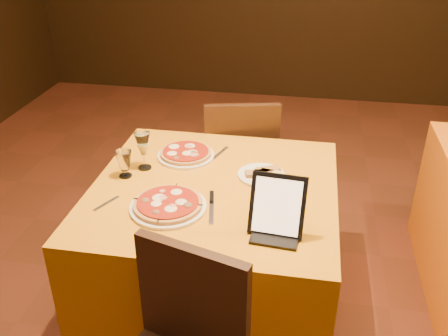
% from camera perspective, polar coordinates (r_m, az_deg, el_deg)
% --- Properties ---
extents(main_table, '(1.10, 1.10, 0.75)m').
position_cam_1_polar(main_table, '(2.47, -1.08, -9.58)').
color(main_table, orange).
rests_on(main_table, floor).
extents(chair_main_far, '(0.47, 0.47, 0.91)m').
position_cam_1_polar(chair_main_far, '(3.09, 1.73, 0.66)').
color(chair_main_far, '#30220F').
rests_on(chair_main_far, floor).
extents(pizza_near, '(0.32, 0.32, 0.03)m').
position_cam_1_polar(pizza_near, '(2.11, -6.42, -4.27)').
color(pizza_near, white).
rests_on(pizza_near, main_table).
extents(pizza_far, '(0.28, 0.28, 0.03)m').
position_cam_1_polar(pizza_far, '(2.51, -4.39, 1.58)').
color(pizza_far, white).
rests_on(pizza_far, main_table).
extents(cutlet_dish, '(0.22, 0.22, 0.03)m').
position_cam_1_polar(cutlet_dish, '(2.34, 4.28, -0.69)').
color(cutlet_dish, white).
rests_on(cutlet_dish, main_table).
extents(wine_glass, '(0.10, 0.10, 0.19)m').
position_cam_1_polar(wine_glass, '(2.39, -9.20, 1.98)').
color(wine_glass, '#F4F58B').
rests_on(wine_glass, main_table).
extents(water_glass, '(0.08, 0.08, 0.13)m').
position_cam_1_polar(water_glass, '(2.35, -11.31, 0.45)').
color(water_glass, white).
rests_on(water_glass, main_table).
extents(tablet, '(0.22, 0.12, 0.24)m').
position_cam_1_polar(tablet, '(1.91, 6.13, -4.26)').
color(tablet, black).
rests_on(tablet, main_table).
extents(knife, '(0.06, 0.23, 0.01)m').
position_cam_1_polar(knife, '(2.10, -1.44, -4.68)').
color(knife, silver).
rests_on(knife, main_table).
extents(fork_near, '(0.07, 0.13, 0.01)m').
position_cam_1_polar(fork_near, '(2.19, -13.26, -3.97)').
color(fork_near, silver).
rests_on(fork_near, main_table).
extents(fork_far, '(0.06, 0.15, 0.01)m').
position_cam_1_polar(fork_far, '(2.54, -0.43, 1.72)').
color(fork_far, '#BABAC1').
rests_on(fork_far, main_table).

